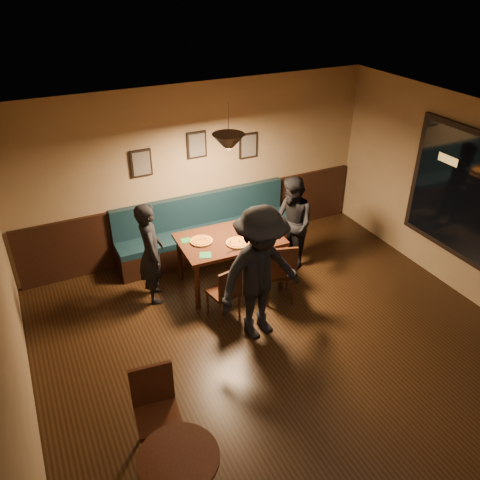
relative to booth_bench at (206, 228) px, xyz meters
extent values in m
plane|color=black|center=(0.00, -3.20, -0.50)|extent=(7.00, 7.00, 0.00)
plane|color=silver|center=(0.00, -3.20, 2.30)|extent=(7.00, 7.00, 0.00)
plane|color=#8C704F|center=(0.00, 0.30, 0.90)|extent=(6.00, 0.00, 6.00)
plane|color=#8C704F|center=(-3.00, -3.20, 0.90)|extent=(0.00, 7.00, 7.00)
cube|color=black|center=(0.00, 0.27, 0.00)|extent=(5.88, 0.06, 1.00)
cube|color=black|center=(-0.90, 0.27, 1.20)|extent=(0.32, 0.04, 0.42)
cube|color=black|center=(0.00, 0.27, 1.35)|extent=(0.32, 0.04, 0.42)
cube|color=black|center=(0.90, 0.27, 1.20)|extent=(0.32, 0.04, 0.42)
cone|color=black|center=(0.00, -0.94, 1.75)|extent=(0.44, 0.44, 0.25)
cube|color=#321C0E|center=(0.00, -0.94, -0.10)|extent=(1.53, 1.01, 0.80)
imported|color=black|center=(-1.16, -0.79, 0.27)|extent=(0.46, 0.62, 1.54)
imported|color=black|center=(1.08, -0.91, 0.27)|extent=(0.64, 0.79, 1.53)
imported|color=black|center=(-0.14, -2.15, 0.44)|extent=(1.31, 0.88, 1.87)
cylinder|color=gold|center=(-0.42, -0.87, 0.32)|extent=(0.35, 0.35, 0.04)
cylinder|color=orange|center=(0.03, -1.14, 0.32)|extent=(0.38, 0.38, 0.04)
cylinder|color=#BF5A23|center=(0.44, -0.75, 0.32)|extent=(0.37, 0.37, 0.04)
cylinder|color=black|center=(0.59, -1.19, 0.37)|extent=(0.08, 0.08, 0.14)
cylinder|color=#9F0517|center=(0.53, -0.96, 0.37)|extent=(0.04, 0.04, 0.13)
cube|color=#1E7028|center=(-0.61, -0.73, 0.30)|extent=(0.16, 0.16, 0.01)
cube|color=#1C6A36|center=(-0.51, -1.23, 0.30)|extent=(0.21, 0.21, 0.01)
cube|color=white|center=(-0.07, -1.29, 0.30)|extent=(0.21, 0.05, 0.00)
camera|label=1|loc=(-2.58, -6.60, 3.90)|focal=36.53mm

